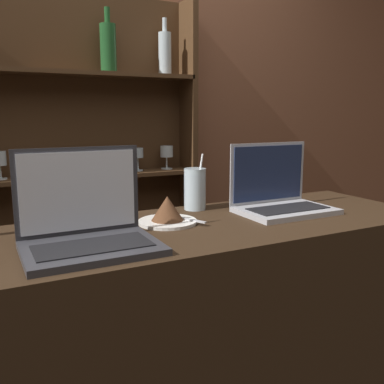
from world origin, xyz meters
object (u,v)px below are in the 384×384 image
at_px(cake_plate, 168,212).
at_px(water_glass, 195,189).
at_px(laptop_near, 87,226).
at_px(laptop_far, 279,196).

xyz_separation_m(cake_plate, water_glass, (0.17, 0.14, 0.04)).
bearing_deg(laptop_near, cake_plate, 24.85).
xyz_separation_m(laptop_near, water_glass, (0.45, 0.27, 0.02)).
distance_m(cake_plate, water_glass, 0.22).
bearing_deg(laptop_near, water_glass, 30.91).
xyz_separation_m(laptop_near, laptop_far, (0.71, 0.11, -0.00)).
distance_m(laptop_near, cake_plate, 0.31).
bearing_deg(laptop_far, laptop_near, -171.02).
relative_size(cake_plate, water_glass, 0.93).
bearing_deg(water_glass, laptop_far, -32.32).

